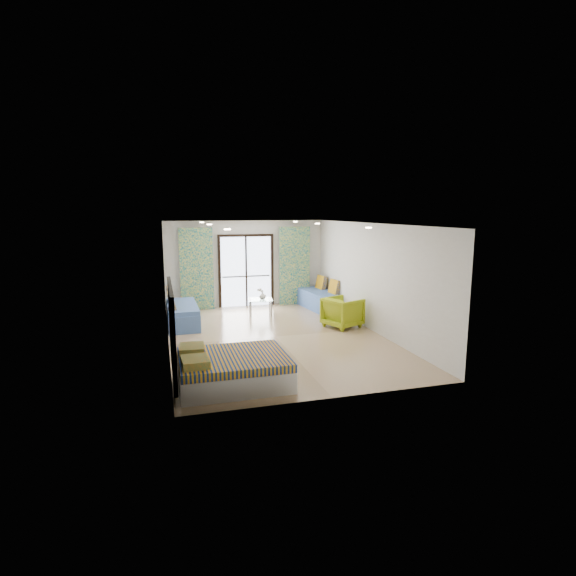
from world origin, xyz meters
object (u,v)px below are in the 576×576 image
object	(u,v)px
daybed_left	(182,314)
armchair	(343,311)
coffee_table	(260,301)
bed	(232,369)
daybed_right	(320,299)

from	to	relation	value
daybed_left	armchair	world-z (taller)	daybed_left
daybed_left	coffee_table	world-z (taller)	daybed_left
bed	daybed_left	world-z (taller)	daybed_left
coffee_table	armchair	size ratio (longest dim) A/B	0.91
daybed_left	coffee_table	bearing A→B (deg)	14.87
daybed_left	daybed_right	distance (m)	4.33
bed	coffee_table	bearing A→B (deg)	72.24
daybed_left	bed	bearing A→B (deg)	-82.54
bed	armchair	xyz separation A→B (m)	(3.39, 3.11, 0.16)
daybed_right	coffee_table	size ratio (longest dim) A/B	2.57
daybed_right	coffee_table	world-z (taller)	daybed_right
daybed_right	armchair	size ratio (longest dim) A/B	2.34
daybed_left	armchair	bearing A→B (deg)	-19.45
bed	armchair	bearing A→B (deg)	42.58
bed	daybed_right	distance (m)	6.47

